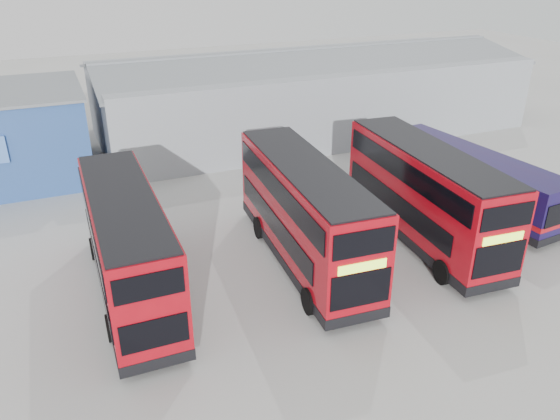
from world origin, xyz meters
The scene contains 6 objects.
ground_plane centered at (0.00, 0.00, 0.00)m, with size 120.00×120.00×0.00m, color #9A9995.
maintenance_shed centered at (8.00, 20.00, 2.60)m, with size 30.50×12.00×5.89m.
double_decker_left centered at (-7.86, 2.88, 2.08)m, with size 2.62×9.94×4.19m.
double_decker_centre centered at (-0.70, 2.61, 2.19)m, with size 3.23×10.53×4.39m.
double_decker_right centered at (5.07, 2.29, 2.17)m, with size 3.28×10.49×4.37m.
single_decker_blue centered at (9.56, 4.37, 1.43)m, with size 3.39×10.77×2.87m.
Camera 1 is at (-9.63, -15.64, 12.08)m, focal length 35.00 mm.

